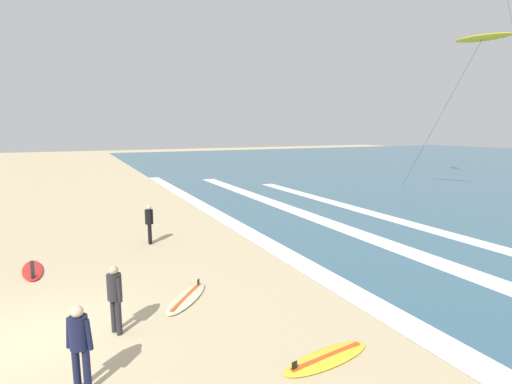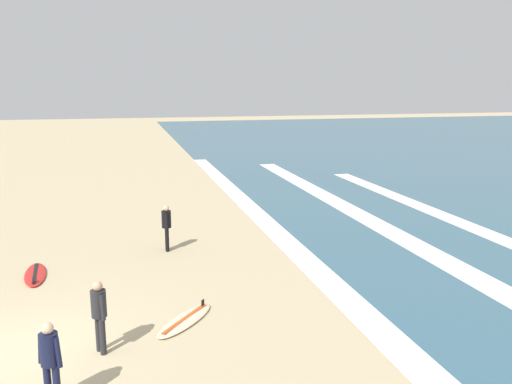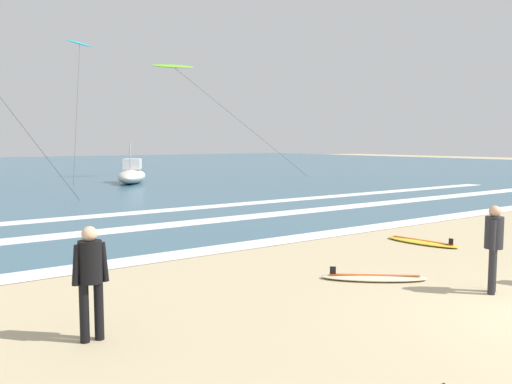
# 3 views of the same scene
# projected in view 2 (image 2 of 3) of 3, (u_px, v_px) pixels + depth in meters

# --- Properties ---
(ground_plane) EXTENTS (160.00, 160.00, 0.00)m
(ground_plane) POSITION_uv_depth(u_px,v_px,m) (25.00, 351.00, 11.11)
(ground_plane) COLOR tan
(wave_foam_shoreline) EXTENTS (53.40, 0.91, 0.01)m
(wave_foam_shoreline) POSITION_uv_depth(u_px,v_px,m) (344.00, 296.00, 14.00)
(wave_foam_shoreline) COLOR white
(wave_foam_shoreline) RESTS_ON ocean_surface
(wave_foam_mid_break) EXTENTS (47.98, 1.07, 0.01)m
(wave_foam_mid_break) POSITION_uv_depth(u_px,v_px,m) (500.00, 291.00, 14.32)
(wave_foam_mid_break) COLOR white
(wave_foam_mid_break) RESTS_ON ocean_surface
(surfer_mid_group) EXTENTS (0.51, 0.32, 1.60)m
(surfer_mid_group) POSITION_uv_depth(u_px,v_px,m) (166.00, 224.00, 17.68)
(surfer_mid_group) COLOR black
(surfer_mid_group) RESTS_ON ground
(surfer_foreground_main) EXTENTS (0.50, 0.32, 1.60)m
(surfer_foreground_main) POSITION_uv_depth(u_px,v_px,m) (99.00, 310.00, 10.89)
(surfer_foreground_main) COLOR #232328
(surfer_foreground_main) RESTS_ON ground
(surfer_left_near) EXTENTS (0.36, 0.47, 1.60)m
(surfer_left_near) POSITION_uv_depth(u_px,v_px,m) (50.00, 357.00, 9.02)
(surfer_left_near) COLOR #141938
(surfer_left_near) RESTS_ON ground
(surfboard_foreground_flat) EXTENTS (2.15, 0.80, 0.25)m
(surfboard_foreground_flat) POSITION_uv_depth(u_px,v_px,m) (35.00, 274.00, 15.49)
(surfboard_foreground_flat) COLOR red
(surfboard_foreground_flat) RESTS_ON ground
(surfboard_left_pile) EXTENTS (1.99, 1.82, 0.25)m
(surfboard_left_pile) POSITION_uv_depth(u_px,v_px,m) (185.00, 320.00, 12.49)
(surfboard_left_pile) COLOR beige
(surfboard_left_pile) RESTS_ON ground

